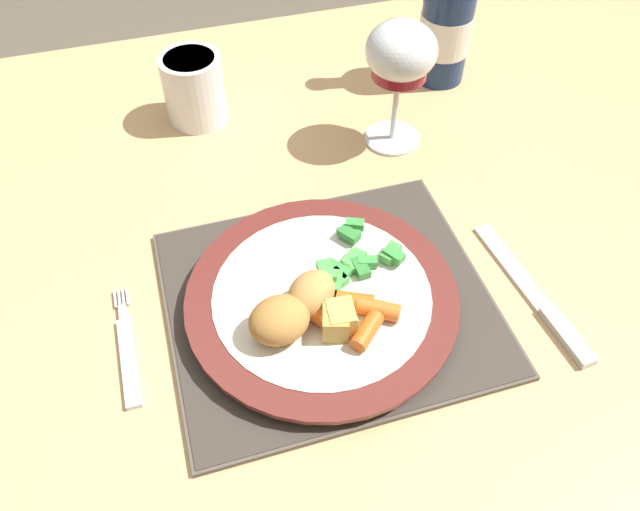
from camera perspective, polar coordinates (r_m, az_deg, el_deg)
The scene contains 13 objects.
ground_plane at distance 1.34m, azimuth -1.14°, elevation -18.77°, with size 6.00×6.00×0.00m, color brown.
dining_table at distance 0.78m, azimuth -1.87°, elevation -0.25°, with size 1.50×0.86×0.74m.
placemat at distance 0.62m, azimuth 0.79°, elevation -4.19°, with size 0.32×0.28×0.01m.
dinner_plate at distance 0.61m, azimuth 0.16°, elevation -4.04°, with size 0.27×0.27×0.02m.
breaded_croquettes at distance 0.57m, azimuth -2.45°, elevation -4.85°, with size 0.10×0.08×0.04m.
green_beans_pile at distance 0.62m, azimuth 3.10°, elevation -0.35°, with size 0.09×0.09×0.02m.
glazed_carrots at distance 0.58m, azimuth 3.13°, elevation -5.37°, with size 0.09×0.07×0.02m.
fork at distance 0.62m, azimuth -17.15°, elevation -8.50°, with size 0.01×0.14×0.01m.
table_knife at distance 0.66m, azimuth 19.52°, elevation -4.08°, with size 0.03×0.19×0.01m.
wine_glass at distance 0.75m, azimuth 7.39°, elevation 17.55°, with size 0.08×0.08×0.16m.
bottle at distance 0.89m, azimuth 11.59°, elevation 20.70°, with size 0.07×0.07×0.25m.
roast_potatoes at distance 0.57m, azimuth 1.64°, elevation -6.02°, with size 0.03×0.03×0.03m.
drinking_cup at distance 0.83m, azimuth -11.46°, elevation 14.85°, with size 0.08×0.08×0.09m.
Camera 1 is at (-0.12, -0.49, 1.24)m, focal length 35.00 mm.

